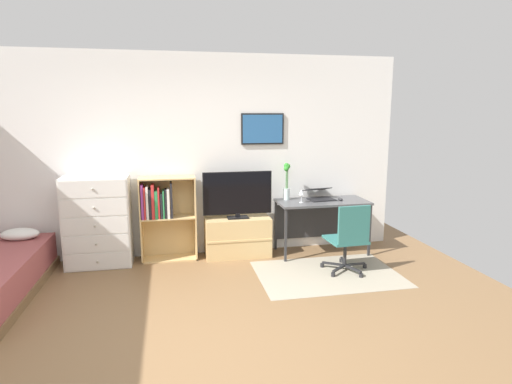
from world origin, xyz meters
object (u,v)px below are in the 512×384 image
television (238,195)px  bamboo_vase (287,182)px  dresser (98,222)px  bookshelf (163,211)px  computer_mouse (340,199)px  desk (320,209)px  laptop (319,195)px  tv_stand (238,237)px  wine_glass (301,193)px  office_chair (349,237)px

television → bamboo_vase: 0.72m
dresser → bookshelf: bearing=4.5°
computer_mouse → bamboo_vase: (-0.71, 0.19, 0.23)m
dresser → desk: 2.95m
television → bookshelf: bearing=175.8°
dresser → laptop: size_ratio=2.68×
desk → television: bearing=-179.7°
bookshelf → bamboo_vase: bearing=0.7°
bookshelf → television: television is taller
bamboo_vase → tv_stand: bearing=-174.4°
dresser → desk: size_ratio=0.93×
bookshelf → desk: 2.14m
tv_stand → bamboo_vase: bearing=5.6°
bamboo_vase → wine_glass: bamboo_vase is taller
tv_stand → desk: size_ratio=0.71×
wine_glass → tv_stand: bearing=169.2°
dresser → tv_stand: (1.78, 0.02, -0.31)m
television → computer_mouse: size_ratio=8.86×
office_chair → laptop: laptop is taller
desk → wine_glass: size_ratio=6.87×
bamboo_vase → television: bearing=-172.6°
tv_stand → wine_glass: wine_glass is taller
office_chair → bamboo_vase: 1.22m
tv_stand → office_chair: bearing=-36.4°
laptop → bamboo_vase: bamboo_vase is taller
dresser → computer_mouse: dresser is taller
computer_mouse → television: bearing=175.9°
tv_stand → bookshelf: bearing=177.1°
television → bamboo_vase: (0.70, 0.09, 0.14)m
dresser → television: television is taller
dresser → television: (1.78, -0.01, 0.28)m
dresser → laptop: dresser is taller
desk → bamboo_vase: 0.61m
television → wine_glass: (0.84, -0.14, 0.02)m
desk → wine_glass: bearing=-156.0°
tv_stand → computer_mouse: computer_mouse is taller
office_chair → wine_glass: bearing=113.8°
bookshelf → television: 1.00m
bookshelf → laptop: bearing=-0.7°
bookshelf → office_chair: bearing=-23.3°
laptop → computer_mouse: (0.25, -0.14, -0.05)m
bookshelf → television: size_ratio=1.20×
dresser → computer_mouse: 3.20m
desk → dresser: bearing=180.0°
bookshelf → laptop: bookshelf is taller
computer_mouse → wine_glass: bearing=-176.4°
tv_stand → television: size_ratio=0.95×
dresser → bamboo_vase: size_ratio=2.26×
computer_mouse → wine_glass: (-0.57, -0.04, 0.12)m
computer_mouse → bookshelf: bearing=175.9°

